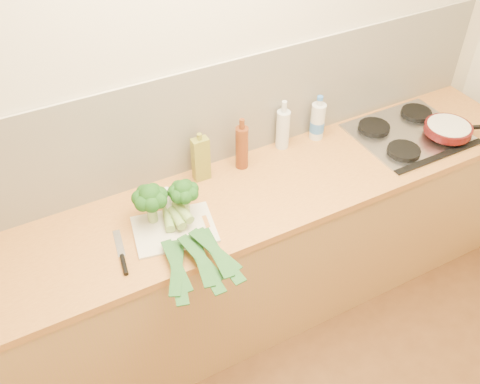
% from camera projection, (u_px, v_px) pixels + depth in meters
% --- Properties ---
extents(room_shell, '(3.50, 3.50, 3.50)m').
position_uv_depth(room_shell, '(215.00, 116.00, 2.55)').
color(room_shell, beige).
rests_on(room_shell, ground).
extents(counter, '(3.20, 0.62, 0.90)m').
position_uv_depth(counter, '(243.00, 257.00, 2.83)').
color(counter, '#AB7A47').
rests_on(counter, ground).
extents(gas_hob, '(0.58, 0.50, 0.04)m').
position_uv_depth(gas_hob, '(410.00, 133.00, 2.88)').
color(gas_hob, silver).
rests_on(gas_hob, counter).
extents(chopping_board, '(0.39, 0.32, 0.01)m').
position_uv_depth(chopping_board, '(174.00, 229.00, 2.35)').
color(chopping_board, beige).
rests_on(chopping_board, counter).
extents(broccoli_left, '(0.16, 0.16, 0.20)m').
position_uv_depth(broccoli_left, '(150.00, 198.00, 2.29)').
color(broccoli_left, '#89A35F').
rests_on(broccoli_left, chopping_board).
extents(broccoli_right, '(0.14, 0.14, 0.18)m').
position_uv_depth(broccoli_right, '(184.00, 192.00, 2.34)').
color(broccoli_right, '#89A35F').
rests_on(broccoli_right, chopping_board).
extents(leek_front, '(0.24, 0.65, 0.04)m').
position_uv_depth(leek_front, '(171.00, 230.00, 2.30)').
color(leek_front, white).
rests_on(leek_front, chopping_board).
extents(leek_mid, '(0.11, 0.62, 0.04)m').
position_uv_depth(leek_mid, '(184.00, 230.00, 2.28)').
color(leek_mid, white).
rests_on(leek_mid, chopping_board).
extents(leek_back, '(0.12, 0.64, 0.04)m').
position_uv_depth(leek_back, '(192.00, 223.00, 2.29)').
color(leek_back, white).
rests_on(leek_back, chopping_board).
extents(chefs_knife, '(0.07, 0.27, 0.02)m').
position_uv_depth(chefs_knife, '(123.00, 259.00, 2.21)').
color(chefs_knife, silver).
rests_on(chefs_knife, counter).
extents(skillet, '(0.35, 0.25, 0.04)m').
position_uv_depth(skillet, '(449.00, 128.00, 2.83)').
color(skillet, '#480C0C').
rests_on(skillet, gas_hob).
extents(oil_tin, '(0.08, 0.05, 0.26)m').
position_uv_depth(oil_tin, '(201.00, 159.00, 2.54)').
color(oil_tin, olive).
rests_on(oil_tin, counter).
extents(glass_bottle, '(0.07, 0.07, 0.27)m').
position_uv_depth(glass_bottle, '(283.00, 128.00, 2.74)').
color(glass_bottle, silver).
rests_on(glass_bottle, counter).
extents(amber_bottle, '(0.06, 0.06, 0.28)m').
position_uv_depth(amber_bottle, '(242.00, 147.00, 2.61)').
color(amber_bottle, '#652E13').
rests_on(amber_bottle, counter).
extents(water_bottle, '(0.08, 0.08, 0.23)m').
position_uv_depth(water_bottle, '(317.00, 122.00, 2.82)').
color(water_bottle, silver).
rests_on(water_bottle, counter).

